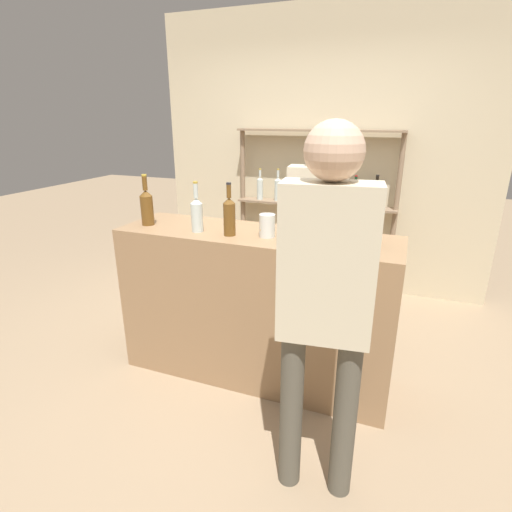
% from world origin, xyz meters
% --- Properties ---
extents(ground_plane, '(16.00, 16.00, 0.00)m').
position_xyz_m(ground_plane, '(0.00, 0.00, 0.00)').
color(ground_plane, '#9E8466').
extents(bar_counter, '(1.86, 0.55, 1.06)m').
position_xyz_m(bar_counter, '(0.00, 0.00, 0.53)').
color(bar_counter, '#997551').
rests_on(bar_counter, ground_plane).
extents(back_wall, '(3.46, 0.12, 2.80)m').
position_xyz_m(back_wall, '(0.00, 1.87, 1.40)').
color(back_wall, beige).
rests_on(back_wall, ground_plane).
extents(back_shelf, '(1.66, 0.18, 1.66)m').
position_xyz_m(back_shelf, '(0.01, 1.69, 1.08)').
color(back_shelf, '#897056').
rests_on(back_shelf, ground_plane).
extents(counter_bottle_0, '(0.09, 0.09, 0.37)m').
position_xyz_m(counter_bottle_0, '(0.31, -0.04, 1.20)').
color(counter_bottle_0, black).
rests_on(counter_bottle_0, bar_counter).
extents(counter_bottle_1, '(0.08, 0.08, 0.33)m').
position_xyz_m(counter_bottle_1, '(-0.37, -0.10, 1.18)').
color(counter_bottle_1, silver).
rests_on(counter_bottle_1, bar_counter).
extents(counter_bottle_2, '(0.08, 0.08, 0.35)m').
position_xyz_m(counter_bottle_2, '(0.71, 0.03, 1.20)').
color(counter_bottle_2, brown).
rests_on(counter_bottle_2, bar_counter).
extents(counter_bottle_3, '(0.08, 0.08, 0.33)m').
position_xyz_m(counter_bottle_3, '(0.65, -0.06, 1.19)').
color(counter_bottle_3, '#0F1956').
rests_on(counter_bottle_3, bar_counter).
extents(counter_bottle_4, '(0.09, 0.09, 0.35)m').
position_xyz_m(counter_bottle_4, '(-0.78, -0.07, 1.19)').
color(counter_bottle_4, brown).
rests_on(counter_bottle_4, bar_counter).
extents(counter_bottle_5, '(0.08, 0.08, 0.34)m').
position_xyz_m(counter_bottle_5, '(-0.14, -0.10, 1.19)').
color(counter_bottle_5, brown).
rests_on(counter_bottle_5, bar_counter).
extents(wine_glass, '(0.07, 0.07, 0.17)m').
position_xyz_m(wine_glass, '(0.53, 0.10, 1.19)').
color(wine_glass, silver).
rests_on(wine_glass, bar_counter).
extents(cork_jar, '(0.10, 0.10, 0.14)m').
position_xyz_m(cork_jar, '(0.09, -0.05, 1.13)').
color(cork_jar, silver).
rests_on(cork_jar, bar_counter).
extents(server_behind_counter, '(0.48, 0.25, 1.63)m').
position_xyz_m(server_behind_counter, '(0.23, 0.76, 0.95)').
color(server_behind_counter, '#575347').
rests_on(server_behind_counter, ground_plane).
extents(customer_right, '(0.42, 0.23, 1.78)m').
position_xyz_m(customer_right, '(0.62, -0.79, 1.07)').
color(customer_right, '#575347').
rests_on(customer_right, ground_plane).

